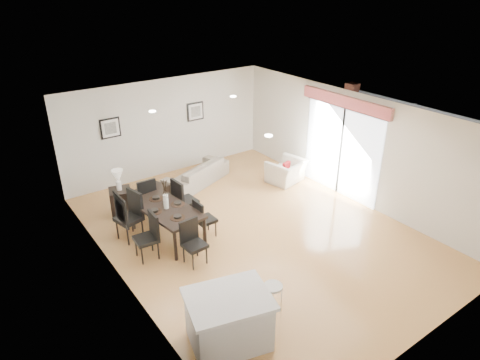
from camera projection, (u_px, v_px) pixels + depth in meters
ground at (254, 232)px, 9.52m from camera, size 8.00×8.00×0.00m
wall_back at (167, 127)px, 11.86m from camera, size 6.00×0.04×2.70m
wall_front at (428, 276)px, 6.01m from camera, size 6.00×0.04×2.70m
wall_left at (117, 221)px, 7.35m from camera, size 0.04×8.00×2.70m
wall_right at (352, 147)px, 10.51m from camera, size 0.04×8.00×2.70m
ceiling at (256, 115)px, 8.34m from camera, size 6.00×8.00×0.02m
sofa at (196, 173)px, 11.62m from camera, size 2.18×1.47×0.59m
armchair at (286, 171)px, 11.71m from camera, size 1.11×1.02×0.62m
courtyard_plant_a at (443, 172)px, 11.52m from camera, size 0.77×0.70×0.74m
courtyard_plant_b at (380, 150)px, 13.10m from camera, size 0.38×0.38×0.65m
dining_table at (167, 211)px, 9.07m from camera, size 1.08×1.83×0.72m
dining_chair_wnear at (150, 233)px, 8.47m from camera, size 0.46×0.46×0.97m
dining_chair_wfar at (132, 212)px, 9.10m from camera, size 0.58×0.58×1.08m
dining_chair_enear at (202, 217)px, 9.14m from camera, size 0.40×0.40×0.89m
dining_chair_efar at (182, 198)px, 9.72m from camera, size 0.50×0.50×1.04m
dining_chair_head at (192, 239)px, 8.34m from camera, size 0.44×0.44×0.92m
dining_chair_foot at (146, 196)px, 9.89m from camera, size 0.45×0.45×0.99m
vase at (165, 197)px, 8.92m from camera, size 0.85×1.30×0.66m
coffee_table at (149, 196)px, 10.64m from camera, size 1.10×0.89×0.38m
side_table at (121, 202)px, 10.08m from camera, size 0.62×0.62×0.66m
table_lamp at (118, 177)px, 9.80m from camera, size 0.26×0.26×0.50m
cushion at (286, 167)px, 11.52m from camera, size 0.29×0.16×0.27m
kitchen_island at (229, 320)px, 6.50m from camera, size 1.46×1.25×0.88m
bar_stool at (273, 290)px, 6.89m from camera, size 0.31×0.31×0.68m
framed_print_back_left at (110, 128)px, 10.86m from camera, size 0.52×0.04×0.52m
framed_print_back_right at (195, 111)px, 12.18m from camera, size 0.52×0.04×0.52m
framed_print_left_wall at (121, 210)px, 7.09m from camera, size 0.04×0.52×0.52m
sliding_door at (342, 132)px, 10.57m from camera, size 0.12×2.70×2.57m
courtyard at (398, 129)px, 12.99m from camera, size 6.00×6.00×2.00m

